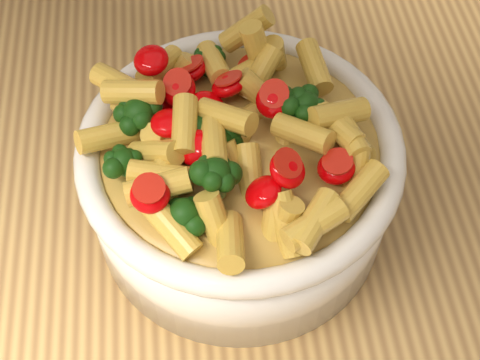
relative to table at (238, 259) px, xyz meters
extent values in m
cube|color=tan|center=(0.00, 0.00, 0.08)|extent=(1.20, 0.80, 0.04)
cylinder|color=white|center=(0.00, -0.01, 0.15)|extent=(0.25, 0.25, 0.10)
ellipsoid|color=white|center=(0.00, -0.01, 0.12)|extent=(0.23, 0.23, 0.04)
torus|color=white|center=(0.00, -0.01, 0.20)|extent=(0.25, 0.25, 0.02)
ellipsoid|color=gold|center=(0.00, -0.01, 0.20)|extent=(0.22, 0.22, 0.02)
camera|label=1|loc=(-0.03, -0.33, 0.61)|focal=50.00mm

